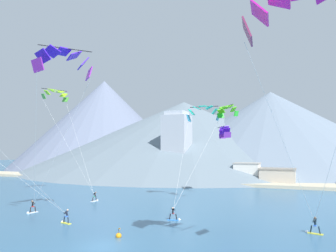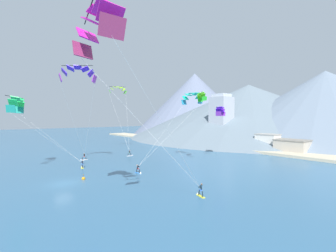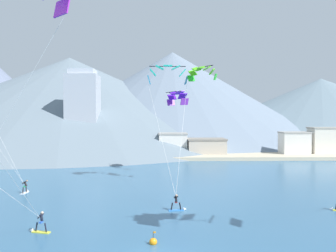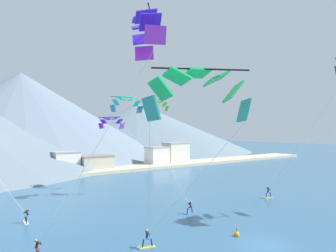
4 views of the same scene
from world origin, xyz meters
name	(u,v)px [view 3 (image 3 of 4)]	position (x,y,z in m)	size (l,w,h in m)	color
kitesurfer_near_lead	(26,189)	(-15.25, 20.67, 0.45)	(0.68, 1.77, 1.63)	white
kitesurfer_near_trail	(178,206)	(2.04, 12.26, 0.46)	(1.77, 0.64, 1.66)	#337FDB
kitesurfer_mid_center	(39,226)	(-9.08, 5.96, 0.46)	(1.78, 0.86, 1.67)	yellow
parafoil_kite_near_trail	(168,73)	(1.37, 26.61, 14.58)	(5.39, 15.06, 14.35)	teal
parafoil_kite_distant_high_outer	(177,96)	(2.98, 34.88, 11.93)	(3.40, 5.16, 2.25)	purple
parafoil_kite_distant_low_drift	(202,72)	(5.74, 24.92, 14.54)	(3.74, 3.11, 1.92)	green
race_marker_buoy	(153,242)	(-0.20, 3.10, 0.16)	(0.56, 0.56, 1.02)	orange
shoreline_strip	(158,157)	(0.00, 55.03, 0.35)	(180.00, 10.00, 0.70)	beige
shore_building_harbour_front	(6,144)	(-31.85, 56.15, 2.91)	(6.08, 6.92, 5.80)	#A89E8E
shore_building_promenade_mid	(173,145)	(3.21, 58.45, 2.58)	(6.23, 5.21, 5.13)	silver
shore_building_quay_east	(327,142)	(37.07, 58.17, 3.19)	(7.53, 4.78, 6.36)	silver
shore_building_quay_west	(206,147)	(10.46, 57.98, 1.98)	(8.33, 6.58, 3.94)	#B7AD9E
shore_building_old_town	(294,144)	(29.63, 57.55, 2.70)	(6.06, 4.62, 5.39)	silver
highrise_tower	(83,113)	(-16.96, 62.03, 9.42)	(7.00, 7.00, 19.26)	#A8ADB7
mountain_peak_west_ridge	(70,100)	(-29.54, 102.86, 14.05)	(127.49, 127.49, 28.10)	slate
mountain_peak_central_summit	(172,97)	(4.86, 106.39, 15.32)	(102.83, 102.83, 30.65)	slate
mountain_peak_east_shoulder	(321,109)	(61.30, 117.00, 11.38)	(107.73, 107.73, 22.75)	slate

